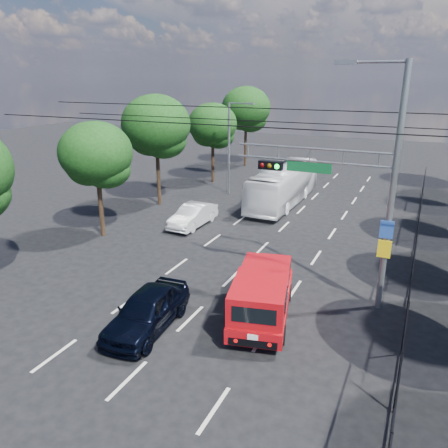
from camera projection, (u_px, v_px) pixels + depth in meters
The scene contains 14 objects.
ground at pixel (127, 380), 13.52m from camera, with size 120.00×120.00×0.00m, color black.
lane_markings at pixel (274, 237), 25.53m from camera, with size 6.12×38.00×0.01m.
signal_mast at pixel (360, 178), 16.57m from camera, with size 6.43×0.39×9.50m.
streetlight_left at pixel (231, 144), 33.65m from camera, with size 2.09×0.22×7.08m.
utility_wires at pixel (241, 118), 18.76m from camera, with size 22.00×5.04×0.74m.
fence_right at pixel (415, 252), 20.60m from camera, with size 0.06×34.03×2.00m.
tree_left_b at pixel (97, 158), 24.30m from camera, with size 4.08×4.08×6.63m.
tree_left_c at pixel (157, 130), 30.29m from camera, with size 4.80×4.80×7.80m.
tree_left_d at pixel (213, 128), 37.22m from camera, with size 4.20×4.20×6.83m.
tree_left_e at pixel (246, 111), 43.90m from camera, with size 4.92×4.92×7.99m.
red_pickup at pixel (262, 294), 16.59m from camera, with size 3.06×5.66×2.00m.
navy_hatchback at pixel (147, 310), 16.05m from camera, with size 1.78×4.43×1.51m, color black.
white_bus at pixel (284, 185), 31.78m from camera, with size 2.39×10.20×2.84m, color white.
white_van at pixel (193, 215), 27.20m from camera, with size 1.44×4.12×1.36m, color silver.
Camera 1 is at (7.45, -8.92, 8.95)m, focal length 35.00 mm.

